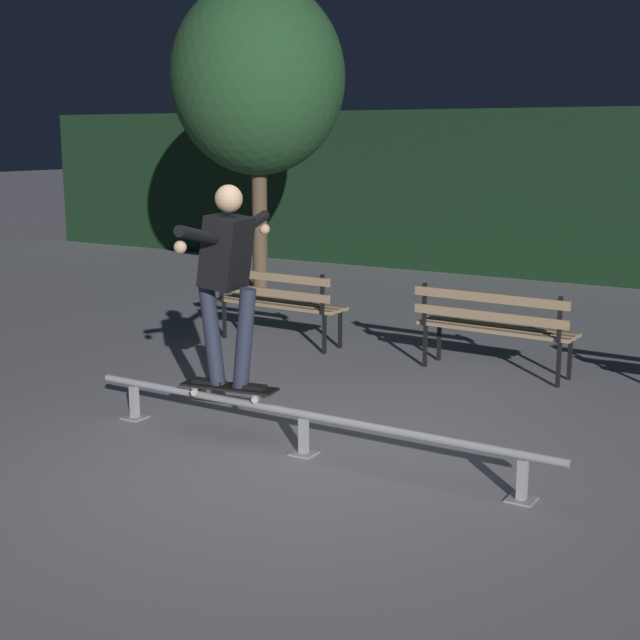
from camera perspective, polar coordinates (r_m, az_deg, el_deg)
name	(u,v)px	position (r m, az deg, el deg)	size (l,w,h in m)	color
ground_plane	(284,465)	(6.64, -2.28, -9.11)	(90.00, 90.00, 0.00)	gray
hedge_backdrop	(622,196)	(15.42, 18.48, 7.43)	(24.00, 1.20, 2.77)	black
grind_rail	(304,420)	(6.77, -1.04, -6.34)	(3.97, 0.18, 0.34)	#9E9EA3
skateboard	(229,388)	(7.10, -5.75, -4.26)	(0.80, 0.32, 0.09)	black
skateboarder	(227,269)	(6.90, -5.88, 3.24)	(0.63, 1.39, 1.56)	black
park_bench_leftmost	(276,298)	(10.24, -2.77, 1.39)	(1.62, 0.48, 0.88)	black
park_bench_left_center	(493,322)	(9.07, 10.87, -0.13)	(1.62, 0.48, 0.88)	black
tree_far_left	(258,79)	(13.28, -3.94, 14.93)	(2.48, 2.48, 4.50)	brown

